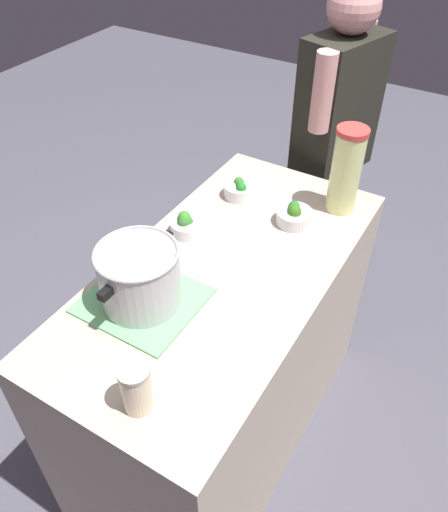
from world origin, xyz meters
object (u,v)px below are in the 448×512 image
(cooking_pot, at_px, (139,276))
(lemonade_pitcher, at_px, (346,170))
(broccoli_bowl_front, at_px, (294,215))
(broccoli_bowl_center, at_px, (239,189))
(broccoli_bowl_back, at_px, (186,225))
(mason_jar, at_px, (136,388))
(person_cook, at_px, (331,155))

(cooking_pot, height_order, lemonade_pitcher, lemonade_pitcher)
(cooking_pot, bearing_deg, broccoli_bowl_front, -20.70)
(broccoli_bowl_center, bearing_deg, broccoli_bowl_back, 170.51)
(broccoli_bowl_back, bearing_deg, broccoli_bowl_center, -9.49)
(cooking_pot, relative_size, broccoli_bowl_center, 2.65)
(mason_jar, relative_size, broccoli_bowl_back, 1.26)
(broccoli_bowl_center, distance_m, broccoli_bowl_back, 0.29)
(cooking_pot, xyz_separation_m, mason_jar, (-0.29, -0.21, -0.03))
(lemonade_pitcher, xyz_separation_m, person_cook, (0.42, 0.20, -0.21))
(lemonade_pitcher, relative_size, mason_jar, 2.22)
(lemonade_pitcher, height_order, broccoli_bowl_front, lemonade_pitcher)
(broccoli_bowl_back, bearing_deg, cooking_pot, -167.80)
(mason_jar, xyz_separation_m, broccoli_bowl_center, (0.91, 0.24, -0.04))
(person_cook, bearing_deg, lemonade_pitcher, -155.16)
(broccoli_bowl_back, bearing_deg, mason_jar, -155.71)
(broccoli_bowl_front, distance_m, broccoli_bowl_back, 0.38)
(mason_jar, bearing_deg, broccoli_bowl_center, 14.46)
(broccoli_bowl_back, xyz_separation_m, person_cook, (0.83, -0.21, -0.08))
(broccoli_bowl_center, distance_m, person_cook, 0.57)
(lemonade_pitcher, relative_size, person_cook, 0.20)
(cooking_pot, distance_m, mason_jar, 0.36)
(broccoli_bowl_center, relative_size, broccoli_bowl_back, 1.03)
(lemonade_pitcher, height_order, person_cook, person_cook)
(broccoli_bowl_front, relative_size, broccoli_bowl_center, 1.08)
(lemonade_pitcher, bearing_deg, broccoli_bowl_center, 109.07)
(mason_jar, bearing_deg, cooking_pot, 36.24)
(broccoli_bowl_center, xyz_separation_m, person_cook, (0.54, -0.16, -0.08))
(cooking_pot, height_order, person_cook, person_cook)
(lemonade_pitcher, height_order, broccoli_bowl_center, lemonade_pitcher)
(broccoli_bowl_center, bearing_deg, lemonade_pitcher, -70.93)
(cooking_pot, height_order, broccoli_bowl_back, cooking_pot)
(cooking_pot, bearing_deg, broccoli_bowl_back, 12.20)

